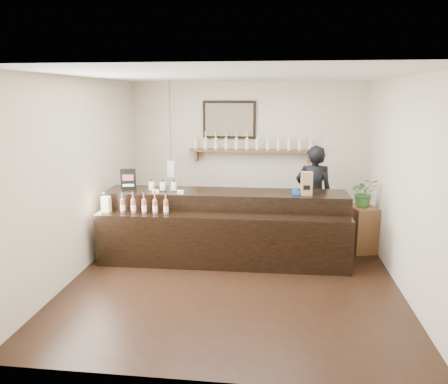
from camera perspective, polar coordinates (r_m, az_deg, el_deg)
ground at (r=6.50m, az=1.42°, el=-10.50°), size 5.00×5.00×0.00m
room_shell at (r=6.04m, az=1.51°, el=4.53°), size 5.00×5.00×5.00m
back_wall_decor at (r=8.40m, az=2.00°, el=7.16°), size 2.66×0.96×1.69m
counter at (r=6.88m, az=0.03°, el=-4.77°), size 3.81×1.07×1.24m
promo_sign at (r=7.13m, az=-12.40°, el=1.64°), size 0.24×0.07×0.34m
paper_bag at (r=6.70m, az=10.75°, el=1.10°), size 0.17×0.14×0.36m
tape_dispenser at (r=6.74m, az=9.37°, el=0.03°), size 0.13×0.06×0.11m
side_cabinet at (r=7.62m, az=17.52°, el=-4.58°), size 0.50×0.60×0.76m
potted_plant at (r=7.46m, az=17.83°, el=-0.06°), size 0.45×0.40×0.48m
shopkeeper at (r=7.70m, az=11.64°, el=0.49°), size 0.71×0.47×1.94m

